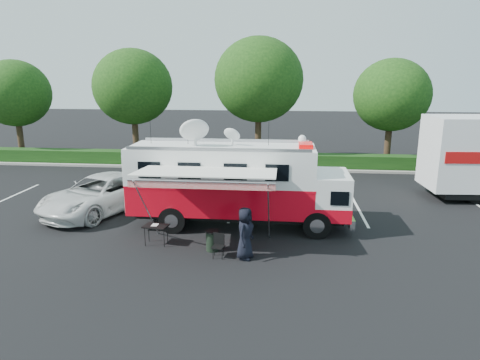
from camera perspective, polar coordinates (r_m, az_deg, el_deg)
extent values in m
plane|color=black|center=(18.44, -0.16, -6.11)|extent=(120.00, 120.00, 0.00)
cube|color=#9E998E|center=(28.99, 10.06, 1.27)|extent=(60.00, 0.35, 0.15)
cube|color=black|center=(29.78, 9.97, 2.45)|extent=(60.00, 1.20, 1.00)
cylinder|color=black|center=(36.41, -27.29, 5.57)|extent=(0.44, 0.44, 4.00)
ellipsoid|color=#14380F|center=(36.18, -27.81, 10.20)|extent=(5.12, 5.12, 4.86)
cylinder|color=black|center=(32.38, -13.77, 6.22)|extent=(0.44, 0.44, 4.40)
ellipsoid|color=#14380F|center=(32.12, -14.11, 11.98)|extent=(5.63, 5.63, 5.35)
cylinder|color=black|center=(30.54, 2.43, 6.54)|extent=(0.44, 0.44, 4.80)
ellipsoid|color=#14380F|center=(30.29, 2.51, 13.22)|extent=(6.14, 6.14, 5.84)
cylinder|color=black|center=(31.37, 19.14, 5.24)|extent=(0.44, 0.44, 4.00)
ellipsoid|color=#14380F|center=(31.10, 19.58, 10.64)|extent=(5.12, 5.12, 4.86)
cube|color=silver|center=(25.59, -28.44, -2.09)|extent=(0.12, 5.50, 0.01)
cube|color=silver|center=(22.77, -15.84, -2.72)|extent=(0.12, 5.50, 0.01)
cube|color=silver|center=(21.32, -0.64, -3.31)|extent=(0.12, 5.50, 0.01)
cube|color=silver|center=(21.51, 15.48, -3.67)|extent=(0.12, 5.50, 0.01)
cube|color=black|center=(18.26, -0.16, -4.48)|extent=(8.63, 1.41, 0.30)
cylinder|color=black|center=(17.18, 10.21, -5.92)|extent=(1.10, 0.32, 1.10)
cylinder|color=black|center=(19.27, 9.75, -3.70)|extent=(1.10, 0.32, 1.10)
cylinder|color=black|center=(17.69, -9.02, -5.28)|extent=(1.10, 0.32, 1.10)
cylinder|color=black|center=(19.73, -7.39, -3.19)|extent=(1.10, 0.32, 1.10)
cube|color=silver|center=(18.36, 14.21, -4.66)|extent=(0.20, 2.51, 0.40)
cube|color=white|center=(17.98, 12.02, -1.75)|extent=(1.41, 2.51, 1.71)
cube|color=red|center=(18.15, 11.92, -3.58)|extent=(1.43, 2.53, 0.55)
cube|color=black|center=(17.99, 14.13, -0.87)|extent=(0.12, 2.21, 0.70)
cube|color=red|center=(18.12, -2.37, -2.15)|extent=(7.63, 2.51, 1.20)
cube|color=red|center=(17.97, -2.39, -0.30)|extent=(7.65, 2.53, 0.10)
cube|color=white|center=(17.80, -2.42, 2.05)|extent=(7.63, 2.51, 1.41)
cube|color=silver|center=(17.66, -2.44, 4.41)|extent=(7.63, 2.51, 0.08)
cube|color=#CC0505|center=(17.47, 8.73, 4.62)|extent=(0.55, 0.95, 0.16)
sphere|color=white|center=(18.44, 8.29, 5.44)|extent=(0.34, 0.34, 0.34)
ellipsoid|color=silver|center=(17.60, -6.12, 6.65)|extent=(1.20, 1.20, 0.36)
ellipsoid|color=silver|center=(17.72, -1.07, 6.13)|extent=(0.70, 0.70, 0.20)
cylinder|color=black|center=(18.67, -11.83, 6.23)|extent=(0.02, 0.02, 1.00)
cylinder|color=black|center=(18.25, -6.99, 6.25)|extent=(0.02, 0.02, 1.00)
cylinder|color=black|center=(17.81, 3.85, 6.13)|extent=(0.02, 0.02, 1.00)
cube|color=silver|center=(15.40, -4.48, 1.10)|extent=(5.02, 2.41, 0.21)
cube|color=red|center=(14.32, -5.31, -0.66)|extent=(5.02, 0.04, 0.28)
cylinder|color=#B2B2B7|center=(14.27, -5.34, -0.21)|extent=(5.02, 0.07, 0.07)
cylinder|color=#B2B2B7|center=(16.27, -12.30, -3.89)|extent=(0.05, 2.60, 2.89)
cylinder|color=#B2B2B7|center=(15.49, 3.85, -4.50)|extent=(0.05, 2.60, 2.89)
imported|color=silver|center=(21.37, -17.88, -3.97)|extent=(4.97, 6.77, 1.71)
imported|color=black|center=(15.36, 0.67, -10.38)|extent=(0.82, 1.04, 1.88)
cube|color=black|center=(16.57, -11.16, -6.03)|extent=(0.98, 0.76, 0.04)
cylinder|color=black|center=(16.60, -12.56, -7.43)|extent=(0.02, 0.02, 0.74)
cylinder|color=black|center=(17.01, -12.08, -6.87)|extent=(0.02, 0.02, 0.74)
cylinder|color=black|center=(16.39, -10.10, -7.59)|extent=(0.02, 0.02, 0.74)
cylinder|color=black|center=(16.81, -9.66, -7.02)|extent=(0.02, 0.02, 0.74)
cube|color=silver|center=(16.62, -11.28, -5.89)|extent=(0.23, 0.32, 0.01)
cube|color=black|center=(15.27, -2.93, -8.89)|extent=(0.48, 0.48, 0.04)
cube|color=black|center=(15.37, -2.83, -7.83)|extent=(0.40, 0.12, 0.45)
cylinder|color=black|center=(15.23, -3.62, -9.79)|extent=(0.02, 0.02, 0.40)
cylinder|color=black|center=(15.52, -3.43, -9.32)|extent=(0.02, 0.02, 0.40)
cylinder|color=black|center=(15.18, -2.41, -9.85)|extent=(0.02, 0.02, 0.40)
cylinder|color=black|center=(15.47, -2.23, -9.38)|extent=(0.02, 0.02, 0.40)
cylinder|color=black|center=(15.88, -3.69, -8.13)|extent=(0.47, 0.47, 0.73)
cylinder|color=black|center=(15.74, -3.71, -6.84)|extent=(0.51, 0.51, 0.04)
cylinder|color=black|center=(24.48, 29.03, -1.43)|extent=(1.15, 0.34, 1.15)
cylinder|color=black|center=(26.76, 26.98, -0.01)|extent=(1.15, 0.34, 1.15)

